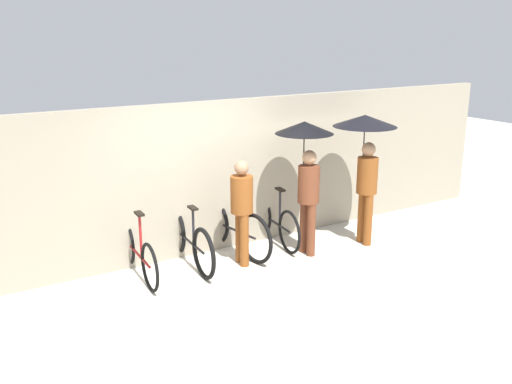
# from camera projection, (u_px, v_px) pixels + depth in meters

# --- Properties ---
(ground_plane) EXTENTS (30.00, 30.00, 0.00)m
(ground_plane) POSITION_uv_depth(u_px,v_px,m) (260.00, 293.00, 7.34)
(ground_plane) COLOR beige
(back_wall) EXTENTS (11.51, 0.12, 2.28)m
(back_wall) POSITION_uv_depth(u_px,v_px,m) (200.00, 179.00, 8.42)
(back_wall) COLOR gray
(back_wall) RESTS_ON ground
(parked_bicycle_0) EXTENTS (0.44, 1.68, 1.11)m
(parked_bicycle_0) POSITION_uv_depth(u_px,v_px,m) (138.00, 252.00, 7.76)
(parked_bicycle_0) COLOR black
(parked_bicycle_0) RESTS_ON ground
(parked_bicycle_1) EXTENTS (0.44, 1.78, 1.08)m
(parked_bicycle_1) POSITION_uv_depth(u_px,v_px,m) (189.00, 240.00, 8.14)
(parked_bicycle_1) COLOR black
(parked_bicycle_1) RESTS_ON ground
(parked_bicycle_2) EXTENTS (0.45, 1.76, 1.08)m
(parked_bicycle_2) POSITION_uv_depth(u_px,v_px,m) (233.00, 228.00, 8.57)
(parked_bicycle_2) COLOR black
(parked_bicycle_2) RESTS_ON ground
(parked_bicycle_3) EXTENTS (0.44, 1.64, 0.97)m
(parked_bicycle_3) POSITION_uv_depth(u_px,v_px,m) (275.00, 221.00, 9.00)
(parked_bicycle_3) COLOR black
(parked_bicycle_3) RESTS_ON ground
(pedestrian_leading) EXTENTS (0.32, 0.32, 1.53)m
(pedestrian_leading) POSITION_uv_depth(u_px,v_px,m) (242.00, 205.00, 8.03)
(pedestrian_leading) COLOR brown
(pedestrian_leading) RESTS_ON ground
(pedestrian_center) EXTENTS (0.86, 0.86, 2.00)m
(pedestrian_center) POSITION_uv_depth(u_px,v_px,m) (306.00, 155.00, 8.30)
(pedestrian_center) COLOR brown
(pedestrian_center) RESTS_ON ground
(pedestrian_trailing) EXTENTS (0.98, 0.98, 2.03)m
(pedestrian_trailing) POSITION_uv_depth(u_px,v_px,m) (366.00, 144.00, 8.72)
(pedestrian_trailing) COLOR brown
(pedestrian_trailing) RESTS_ON ground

